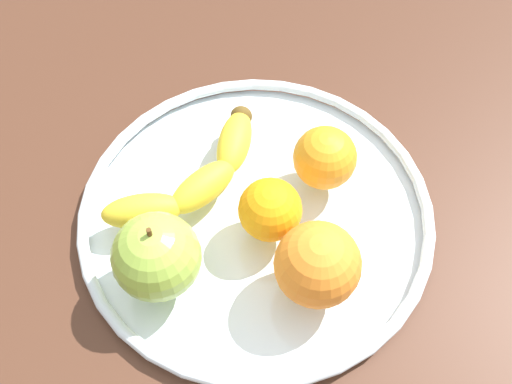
% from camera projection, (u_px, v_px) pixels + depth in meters
% --- Properties ---
extents(ground_plane, '(1.57, 1.57, 0.04)m').
position_uv_depth(ground_plane, '(256.00, 227.00, 0.64)').
color(ground_plane, '#482A1C').
extents(fruit_bowl, '(0.36, 0.36, 0.02)m').
position_uv_depth(fruit_bowl, '(256.00, 213.00, 0.61)').
color(fruit_bowl, silver).
rests_on(fruit_bowl, ground_plane).
extents(banana, '(0.20, 0.10, 0.03)m').
position_uv_depth(banana, '(196.00, 176.00, 0.61)').
color(banana, yellow).
rests_on(banana, fruit_bowl).
extents(apple, '(0.08, 0.08, 0.09)m').
position_uv_depth(apple, '(157.00, 257.00, 0.53)').
color(apple, '#96BB41').
rests_on(apple, fruit_bowl).
extents(orange_front_right, '(0.06, 0.06, 0.06)m').
position_uv_depth(orange_front_right, '(270.00, 210.00, 0.57)').
color(orange_front_right, orange).
rests_on(orange_front_right, fruit_bowl).
extents(orange_back_right, '(0.06, 0.06, 0.06)m').
position_uv_depth(orange_back_right, '(325.00, 158.00, 0.60)').
color(orange_back_right, orange).
rests_on(orange_back_right, fruit_bowl).
extents(orange_front_left, '(0.08, 0.08, 0.08)m').
position_uv_depth(orange_front_left, '(318.00, 265.00, 0.53)').
color(orange_front_left, orange).
rests_on(orange_front_left, fruit_bowl).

